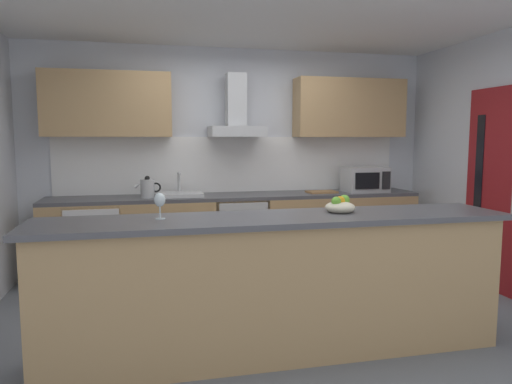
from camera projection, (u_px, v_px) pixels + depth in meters
name	position (u px, v px, depth m)	size (l,w,h in m)	color
ground	(270.00, 317.00, 4.12)	(5.83, 4.55, 0.02)	slate
ceiling	(271.00, 6.00, 3.82)	(5.83, 4.55, 0.02)	white
wall_back	(232.00, 158.00, 5.75)	(5.83, 0.12, 2.60)	silver
backsplash_tile	(233.00, 164.00, 5.69)	(4.11, 0.02, 0.66)	white
counter_back	(239.00, 233.00, 5.47)	(4.25, 0.60, 0.90)	tan
counter_island	(277.00, 285.00, 3.35)	(3.34, 0.64, 1.00)	tan
upper_cabinets	(236.00, 106.00, 5.46)	(4.20, 0.32, 0.70)	tan
side_door	(496.00, 190.00, 4.74)	(0.08, 0.85, 2.05)	maroon
oven	(239.00, 233.00, 5.45)	(0.60, 0.62, 0.80)	slate
refrigerator	(95.00, 242.00, 5.10)	(0.58, 0.60, 0.85)	white
microwave	(365.00, 179.00, 5.70)	(0.50, 0.38, 0.30)	#B7BABC
sink	(180.00, 194.00, 5.26)	(0.50, 0.40, 0.26)	silver
kettle	(148.00, 188.00, 5.13)	(0.29, 0.15, 0.24)	#B7BABC
range_hood	(236.00, 117.00, 5.42)	(0.62, 0.45, 0.72)	#B7BABC
wine_glass	(160.00, 201.00, 3.16)	(0.08, 0.08, 0.18)	silver
fruit_bowl	(340.00, 206.00, 3.46)	(0.22, 0.22, 0.13)	beige
chopping_board	(322.00, 192.00, 5.60)	(0.34, 0.22, 0.02)	#9E7247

